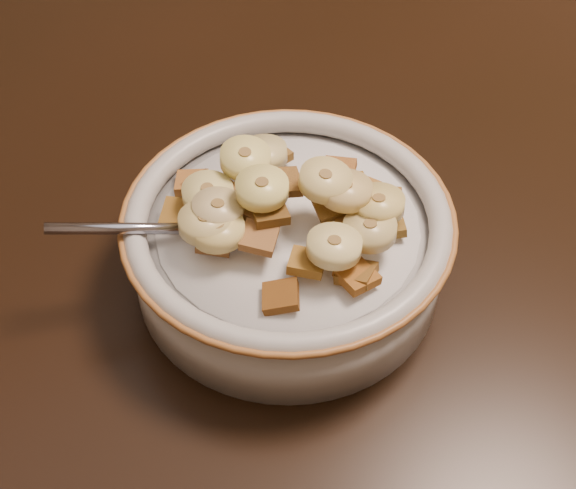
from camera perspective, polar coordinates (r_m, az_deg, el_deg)
floor at (r=1.34m, az=3.60°, el=-15.43°), size 4.00×4.50×0.10m
table at (r=0.74m, az=6.51°, el=12.78°), size 1.44×0.97×0.04m
cereal_bowl at (r=0.51m, az=-0.00°, el=-0.51°), size 0.19×0.19×0.05m
milk at (r=0.49m, az=-0.00°, el=1.29°), size 0.16×0.16×0.00m
spoon at (r=0.48m, az=-3.63°, el=1.19°), size 0.06×0.05×0.01m
cereal_square_0 at (r=0.48m, az=-3.24°, el=3.18°), size 0.03×0.03×0.01m
cereal_square_1 at (r=0.51m, az=-6.85°, el=4.39°), size 0.03×0.03×0.01m
cereal_square_2 at (r=0.45m, az=1.37°, el=-1.28°), size 0.03×0.03×0.01m
cereal_square_3 at (r=0.48m, az=3.08°, el=2.90°), size 0.03×0.03×0.01m
cereal_square_4 at (r=0.47m, az=4.44°, el=1.03°), size 0.03×0.03×0.01m
cereal_square_5 at (r=0.46m, az=-1.32°, el=2.29°), size 0.03×0.03×0.01m
cereal_square_6 at (r=0.50m, az=3.62°, el=5.17°), size 0.03×0.03×0.01m
cereal_square_7 at (r=0.49m, az=4.61°, el=4.07°), size 0.03×0.03×0.01m
cereal_square_8 at (r=0.51m, az=-2.29°, el=5.69°), size 0.03×0.03×0.01m
cereal_square_9 at (r=0.46m, az=-2.06°, el=0.50°), size 0.03×0.03×0.01m
cereal_square_10 at (r=0.45m, az=4.88°, el=-2.04°), size 0.03×0.03×0.01m
cereal_square_11 at (r=0.45m, az=4.93°, el=-2.27°), size 0.02×0.02×0.01m
cereal_square_12 at (r=0.47m, az=-5.95°, el=1.31°), size 0.02×0.02×0.01m
cereal_square_13 at (r=0.50m, az=6.81°, el=3.09°), size 0.03×0.03×0.01m
cereal_square_14 at (r=0.50m, az=-4.92°, el=3.82°), size 0.02×0.02×0.01m
cereal_square_15 at (r=0.44m, az=-0.52°, el=-3.72°), size 0.03×0.03×0.01m
cereal_square_16 at (r=0.50m, az=-6.11°, el=4.10°), size 0.02×0.02×0.01m
cereal_square_17 at (r=0.50m, az=5.24°, el=4.00°), size 0.03×0.03×0.01m
cereal_square_18 at (r=0.48m, az=7.08°, el=1.39°), size 0.03×0.03×0.01m
cereal_square_19 at (r=0.48m, az=-0.29°, el=4.44°), size 0.03×0.03×0.01m
cereal_square_20 at (r=0.49m, az=-7.78°, el=2.18°), size 0.03×0.03×0.01m
cereal_square_21 at (r=0.52m, az=-1.15°, el=6.38°), size 0.02×0.02×0.01m
cereal_square_22 at (r=0.47m, az=-5.23°, el=0.43°), size 0.03×0.03×0.01m
cereal_square_23 at (r=0.47m, az=-2.50°, el=2.68°), size 0.03×0.03×0.01m
banana_slice_0 at (r=0.47m, az=-4.99°, el=2.52°), size 0.04×0.04×0.01m
banana_slice_1 at (r=0.45m, az=3.30°, el=-0.11°), size 0.04×0.04×0.01m
banana_slice_2 at (r=0.47m, az=2.67°, el=4.59°), size 0.04×0.04×0.01m
banana_slice_3 at (r=0.48m, az=-5.73°, el=3.62°), size 0.04×0.04×0.01m
banana_slice_4 at (r=0.46m, az=5.83°, el=1.07°), size 0.04×0.04×0.01m
banana_slice_5 at (r=0.47m, az=6.44°, el=2.89°), size 0.03×0.03×0.01m
banana_slice_6 at (r=0.50m, az=-1.82°, el=6.46°), size 0.04×0.04×0.01m
banana_slice_7 at (r=0.46m, az=-1.85°, el=4.03°), size 0.04×0.04×0.01m
banana_slice_8 at (r=0.49m, az=-3.06°, el=6.15°), size 0.04×0.04×0.01m
banana_slice_9 at (r=0.46m, az=-4.99°, el=0.98°), size 0.04×0.04×0.01m
banana_slice_10 at (r=0.46m, az=-5.92°, el=1.56°), size 0.04×0.04×0.01m
banana_slice_11 at (r=0.47m, az=4.12°, el=3.85°), size 0.04×0.04×0.01m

